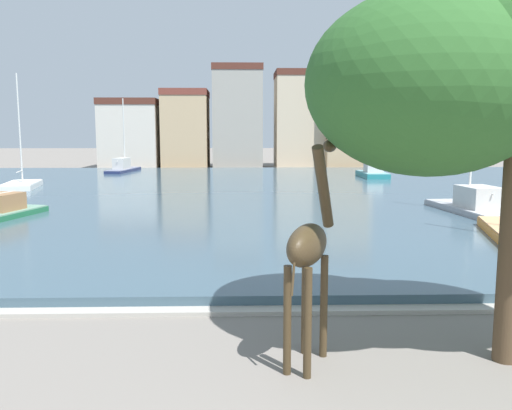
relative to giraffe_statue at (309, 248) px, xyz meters
name	(u,v)px	position (x,y,z in m)	size (l,w,h in m)	color
harbor_water	(237,193)	(-1.61, 28.41, -2.15)	(80.67, 50.46, 0.37)	#3D5666
quay_edge_coping	(230,311)	(-1.61, 2.93, -2.27)	(80.67, 0.50, 0.12)	#ADA89E
giraffe_statue	(309,248)	(0.00, 0.00, 0.00)	(1.48, 2.49, 4.57)	#42331E
sailboat_teal	(371,174)	(11.00, 39.86, -1.69)	(2.14, 5.86, 8.12)	teal
sailboat_grey	(469,207)	(10.88, 17.73, -1.76)	(3.04, 7.80, 8.48)	#939399
sailboat_navy	(125,169)	(-13.80, 47.57, -1.73)	(2.59, 8.06, 8.11)	navy
sailboat_white	(23,186)	(-18.04, 31.15, -1.89)	(3.11, 6.14, 8.92)	white
shade_tree	(496,76)	(3.55, 0.13, 3.31)	(7.18, 4.97, 7.52)	brown
townhouse_corner_house	(132,134)	(-15.15, 58.42, 2.00)	(7.23, 7.21, 8.64)	beige
townhouse_narrow_midrow	(186,129)	(-8.25, 58.44, 2.57)	(5.70, 7.32, 9.78)	tan
townhouse_end_terrace	(238,117)	(-1.69, 58.55, 4.09)	(6.27, 6.58, 12.81)	gray
townhouse_wide_warehouse	(299,120)	(6.21, 59.59, 3.82)	(6.21, 6.83, 12.28)	#C6B293
townhouse_tall_gabled	(345,119)	(12.02, 58.34, 3.86)	(5.83, 7.99, 12.35)	tan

